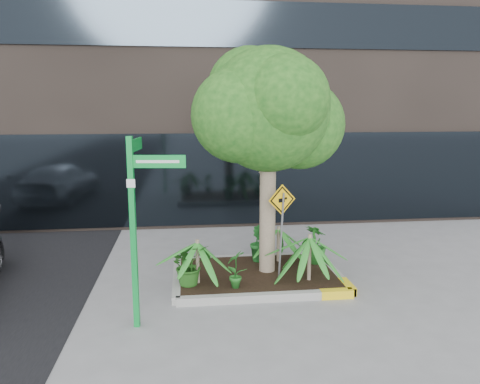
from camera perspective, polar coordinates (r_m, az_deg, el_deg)
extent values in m
plane|color=gray|center=(9.30, 1.10, -11.28)|extent=(80.00, 80.00, 0.00)
cube|color=#9E9E99|center=(10.60, 1.14, -8.08)|extent=(3.20, 0.15, 0.15)
cube|color=#9E9E99|center=(8.57, 3.21, -12.71)|extent=(3.20, 0.15, 0.15)
cube|color=#9E9E99|center=(9.48, -7.71, -10.47)|extent=(0.15, 2.20, 0.15)
cube|color=#9E9E99|center=(9.94, 11.35, -9.58)|extent=(0.15, 2.20, 0.15)
cube|color=yellow|center=(8.87, 11.70, -12.08)|extent=(0.60, 0.17, 0.15)
cube|color=black|center=(9.56, 2.06, -9.90)|extent=(3.05, 2.05, 0.06)
cylinder|color=gray|center=(9.30, 3.38, -1.72)|extent=(0.32, 0.32, 2.97)
cylinder|color=gray|center=(9.15, 4.07, 5.00)|extent=(0.56, 0.16, 0.97)
sphere|color=#185017|center=(9.09, 3.51, 9.98)|extent=(2.38, 2.38, 2.38)
sphere|color=#185017|center=(9.53, 7.32, 8.14)|extent=(1.78, 1.78, 1.78)
sphere|color=#185017|center=(8.81, -0.13, 9.34)|extent=(1.78, 1.78, 1.78)
sphere|color=#185017|center=(8.54, 5.58, 11.25)|extent=(1.59, 1.59, 1.59)
sphere|color=#185017|center=(9.54, 1.19, 12.40)|extent=(1.69, 1.69, 1.69)
cylinder|color=gray|center=(9.10, 8.45, -7.86)|extent=(0.07, 0.07, 0.90)
cylinder|color=gray|center=(8.90, -5.19, -8.41)|extent=(0.07, 0.07, 0.85)
cylinder|color=gray|center=(10.11, 4.69, -6.31)|extent=(0.07, 0.07, 0.77)
imported|color=#225A19|center=(8.85, -6.19, -8.77)|extent=(0.94, 0.94, 0.78)
imported|color=#1D5F1C|center=(10.11, 9.16, -6.27)|extent=(0.64, 0.64, 0.82)
imported|color=#20661F|center=(8.67, -0.53, -9.29)|extent=(0.54, 0.54, 0.73)
imported|color=#1C6222|center=(10.05, 2.52, -6.13)|extent=(0.66, 0.66, 0.85)
cube|color=#0EA03A|center=(7.36, -12.87, -5.10)|extent=(0.10, 0.10, 3.01)
cube|color=#0EA03A|center=(7.07, -10.01, 3.69)|extent=(0.83, 0.12, 0.19)
cube|color=#0EA03A|center=(7.52, -12.61, 5.64)|extent=(0.12, 0.83, 0.19)
cube|color=white|center=(7.05, -10.01, 3.67)|extent=(0.64, 0.08, 0.04)
cube|color=white|center=(7.52, -12.73, 5.63)|extent=(0.08, 0.64, 0.04)
cube|color=white|center=(7.14, -13.17, 1.03)|extent=(0.13, 0.02, 0.13)
cylinder|color=slate|center=(8.88, 5.04, -5.50)|extent=(0.09, 0.17, 1.72)
cube|color=yellow|center=(8.69, 5.14, -0.94)|extent=(0.55, 0.21, 0.58)
cube|color=black|center=(8.68, 5.15, -0.95)|extent=(0.48, 0.17, 0.51)
cube|color=yellow|center=(8.68, 5.16, -0.96)|extent=(0.41, 0.15, 0.43)
cube|color=black|center=(8.67, 5.10, -1.02)|extent=(0.13, 0.05, 0.08)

